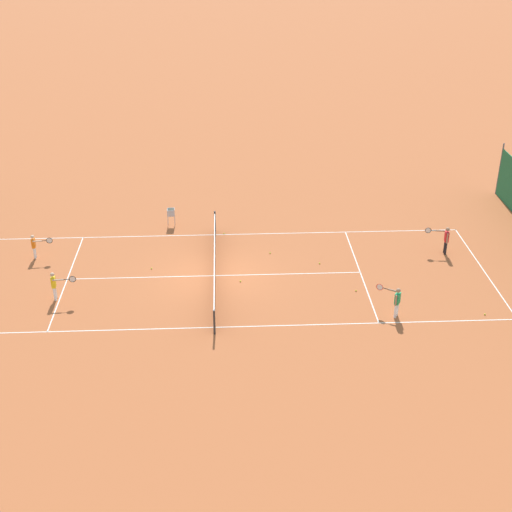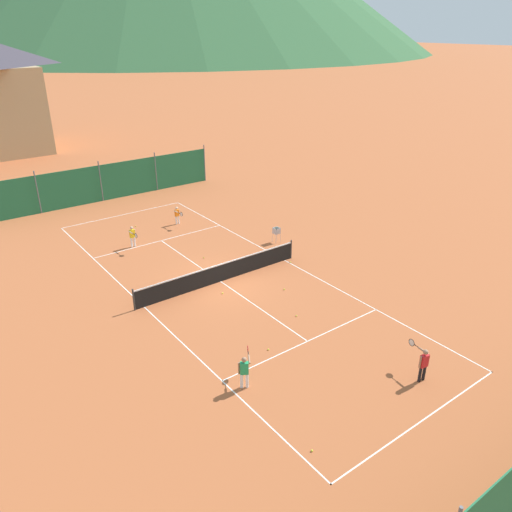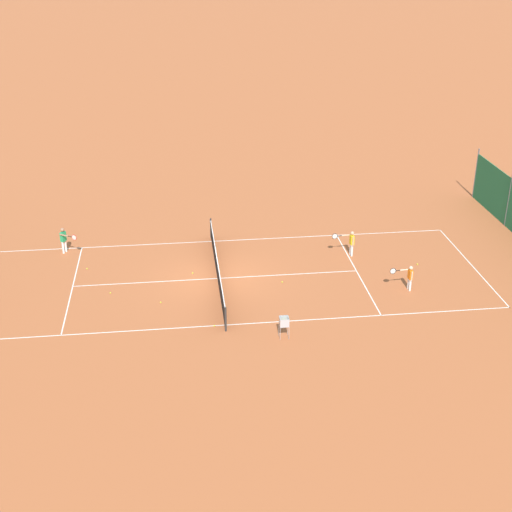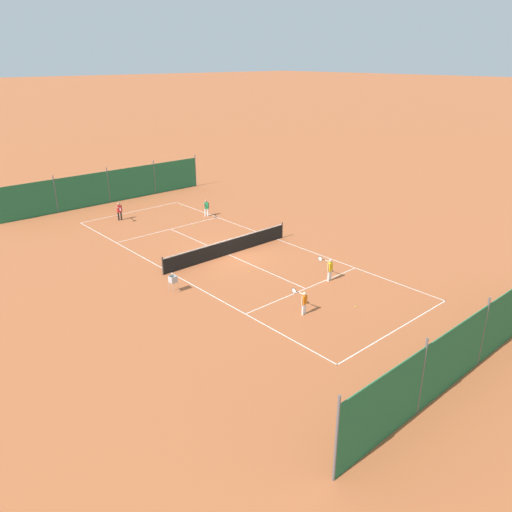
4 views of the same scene
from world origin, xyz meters
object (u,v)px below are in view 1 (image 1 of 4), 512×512
object	(u,v)px
tennis_net	(215,266)
tennis_ball_far_corner	(356,291)
player_near_service	(445,238)
player_near_baseline	(396,300)
ball_hopper	(171,213)
tennis_ball_mid_court	(240,281)
player_far_service	(55,284)
player_far_baseline	(35,245)
tennis_ball_alley_right	(320,263)
tennis_ball_by_net_left	(270,253)
tennis_ball_service_box	(485,314)
tennis_ball_near_corner	(151,268)
tennis_ball_alley_left	(224,233)

from	to	relation	value
tennis_net	tennis_ball_far_corner	distance (m)	6.17
player_near_service	player_near_baseline	distance (m)	6.30
player_near_baseline	ball_hopper	bearing A→B (deg)	46.24
player_near_baseline	tennis_ball_mid_court	distance (m)	6.78
player_far_service	ball_hopper	size ratio (longest dim) A/B	1.40
player_far_baseline	ball_hopper	world-z (taller)	player_far_baseline
tennis_ball_alley_right	ball_hopper	world-z (taller)	ball_hopper
tennis_ball_by_net_left	tennis_ball_service_box	bearing A→B (deg)	-124.92
player_near_baseline	player_far_service	distance (m)	13.77
tennis_ball_near_corner	player_far_baseline	bearing A→B (deg)	76.01
tennis_net	tennis_ball_alley_left	xyz separation A→B (m)	(4.16, -0.43, -0.47)
tennis_ball_near_corner	tennis_ball_service_box	bearing A→B (deg)	-108.29
tennis_net	tennis_ball_mid_court	world-z (taller)	tennis_net
tennis_ball_near_corner	tennis_ball_service_box	size ratio (longest dim) A/B	1.00
player_far_service	tennis_ball_near_corner	xyz separation A→B (m)	(2.43, -3.68, -0.69)
player_near_service	tennis_ball_by_net_left	distance (m)	8.08
player_far_baseline	tennis_ball_service_box	distance (m)	19.77
tennis_ball_mid_court	tennis_ball_near_corner	bearing A→B (deg)	70.97
player_far_baseline	tennis_ball_near_corner	bearing A→B (deg)	-103.99
player_near_service	tennis_net	bearing A→B (deg)	98.79
player_far_service	tennis_ball_far_corner	size ratio (longest dim) A/B	18.88
player_near_baseline	tennis_ball_service_box	distance (m)	3.67
ball_hopper	tennis_net	bearing A→B (deg)	-157.50
player_near_service	tennis_ball_alley_right	world-z (taller)	player_near_service
tennis_net	ball_hopper	distance (m)	5.73
player_near_baseline	tennis_ball_alley_right	size ratio (longest dim) A/B	19.38
tennis_net	tennis_ball_service_box	distance (m)	11.36
player_near_service	tennis_ball_service_box	distance (m)	5.42
tennis_ball_alley_left	tennis_ball_by_net_left	xyz separation A→B (m)	(-2.18, -2.12, 0.00)
tennis_net	tennis_ball_far_corner	world-z (taller)	tennis_net
player_near_service	player_near_baseline	size ratio (longest dim) A/B	1.03
player_near_baseline	player_far_baseline	xyz separation A→B (m)	(5.71, 15.29, -0.07)
tennis_net	tennis_ball_near_corner	bearing A→B (deg)	75.16
player_near_baseline	tennis_ball_near_corner	size ratio (longest dim) A/B	19.38
player_near_baseline	player_far_baseline	size ratio (longest dim) A/B	1.11
tennis_ball_alley_right	tennis_ball_mid_court	bearing A→B (deg)	112.24
tennis_net	player_far_baseline	bearing A→B (deg)	75.72
tennis_ball_alley_right	tennis_ball_near_corner	bearing A→B (deg)	90.94
player_far_service	tennis_ball_by_net_left	world-z (taller)	player_far_service
player_near_baseline	tennis_ball_alley_left	size ratio (longest dim) A/B	19.38
player_near_baseline	tennis_ball_service_box	size ratio (longest dim) A/B	19.38
player_near_service	tennis_ball_service_box	bearing A→B (deg)	-178.58
tennis_net	player_near_service	xyz separation A→B (m)	(1.64, -10.59, 0.27)
ball_hopper	tennis_ball_alley_left	bearing A→B (deg)	-113.36
tennis_ball_near_corner	tennis_ball_alley_left	distance (m)	4.72
player_near_service	tennis_ball_far_corner	bearing A→B (deg)	125.08
tennis_ball_near_corner	tennis_ball_alley_left	bearing A→B (deg)	-43.65
player_near_baseline	tennis_ball_service_box	xyz separation A→B (m)	(-0.10, -3.60, -0.71)
player_near_baseline	tennis_ball_near_corner	xyz separation A→B (m)	(4.38, 9.95, -0.71)
tennis_ball_alley_left	tennis_ball_alley_right	xyz separation A→B (m)	(-3.29, -4.28, 0.00)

